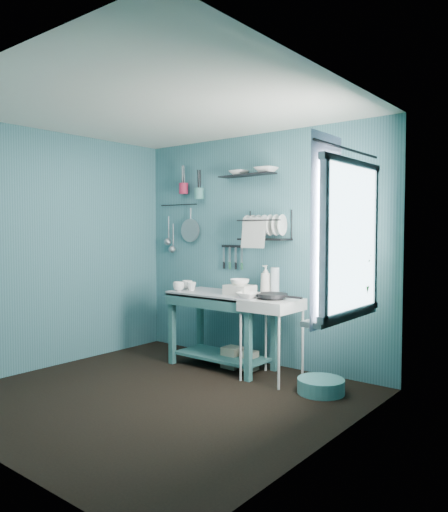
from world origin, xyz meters
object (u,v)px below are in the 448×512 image
Objects in this scene: work_counter at (222,330)px; storage_tin_small at (249,361)px; mug_right at (187,285)px; potted_plant at (354,279)px; wash_tub at (240,290)px; colander at (190,230)px; floor_basin at (321,386)px; soap_bottle at (266,280)px; utensil_cup_teal at (199,194)px; utensil_cup_magenta at (184,189)px; dish_rack at (265,225)px; water_bottle at (275,281)px; mug_mid at (192,286)px; frying_pan at (272,295)px; hotplate_stand at (272,339)px; storage_tin_large at (232,357)px; mug_left at (179,286)px.

storage_tin_small is (0.30, 0.08, -0.30)m from work_counter.
potted_plant is at bearing -8.76° from mug_right.
colander reaches higher than wash_tub.
colander is 2.51m from floor_basin.
floor_basin is (1.73, -0.12, -0.78)m from mug_right.
soap_bottle is 1.42m from utensil_cup_teal.
work_counter is 1.78m from potted_plant.
potted_plant is at bearing -15.07° from utensil_cup_magenta.
potted_plant is at bearing -25.35° from dish_rack.
water_bottle is at bearing -6.25° from utensil_cup_teal.
mug_mid is 0.33× the size of frying_pan.
utensil_cup_magenta is at bearing 167.27° from storage_tin_small.
dish_rack is at bearing 19.41° from mug_right.
wash_tub is 0.93× the size of frying_pan.
soap_bottle is 0.65m from hotplate_stand.
utensil_cup_teal reaches higher than storage_tin_small.
utensil_cup_teal reaches higher than water_bottle.
soap_bottle is 1.36× the size of storage_tin_large.
mug_left is 0.16× the size of hotplate_stand.
utensil_cup_teal is (-1.29, 0.39, 1.49)m from hotplate_stand.
utensil_cup_teal is 0.59× the size of storage_tin_large.
water_bottle is at bearing -5.14° from utensil_cup_magenta.
work_counter is 1.42× the size of hotplate_stand.
work_counter is 9.13× the size of mug_left.
wash_tub reaches higher than mug_left.
work_counter is 9.13× the size of mug_right.
frying_pan reaches higher than work_counter.
wash_tub reaches higher than mug_mid.
storage_tin_large is (0.10, 0.05, -0.29)m from work_counter.
water_bottle reaches higher than frying_pan.
water_bottle is at bearing 41.63° from wash_tub.
colander is (-1.46, 0.42, 1.06)m from hotplate_stand.
floor_basin is (0.98, -0.10, -0.78)m from wash_tub.
utensil_cup_magenta reaches higher than storage_tin_small.
mug_left is 0.27× the size of potted_plant.
hotplate_stand is (0.14, -0.27, -0.54)m from water_bottle.
soap_bottle is 1.07× the size of colander.
soap_bottle reaches higher than hotplate_stand.
storage_tin_small is (0.80, 0.08, -0.74)m from mug_right.
work_counter is 0.51m from wash_tub.
mug_right reaches higher than work_counter.
potted_plant is at bearing -16.19° from colander.
storage_tin_small is (-0.36, 0.13, -0.29)m from hotplate_stand.
mug_right is at bearing -167.74° from soap_bottle.
mug_right is at bearing 171.89° from work_counter.
water_bottle is 0.60× the size of potted_plant.
dish_rack is 1.04m from utensil_cup_teal.
dish_rack is 1.31× the size of floor_basin.
dish_rack is 1.50m from potted_plant.
frying_pan is (0.41, -0.03, -0.02)m from wash_tub.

